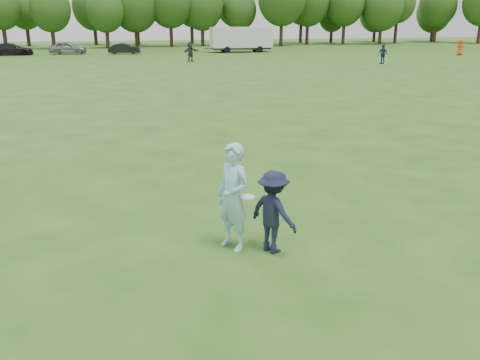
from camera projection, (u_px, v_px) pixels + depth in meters
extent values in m
plane|color=#244E15|center=(221.00, 254.00, 9.65)|extent=(200.00, 200.00, 0.00)
imported|color=#91CAE1|center=(233.00, 197.00, 9.63)|extent=(0.82, 0.91, 2.09)
imported|color=#181D35|center=(273.00, 212.00, 9.57)|extent=(1.06, 1.20, 1.61)
imported|color=navy|center=(383.00, 54.00, 49.87)|extent=(0.81, 1.18, 1.86)
imported|color=#D64719|center=(460.00, 47.00, 61.36)|extent=(0.97, 0.68, 1.87)
imported|color=#2A2A2A|center=(191.00, 52.00, 52.04)|extent=(1.91, 1.45, 2.01)
imported|color=black|center=(11.00, 49.00, 61.39)|extent=(4.97, 2.15, 1.42)
imported|color=gray|center=(68.00, 48.00, 63.38)|extent=(4.70, 2.34, 1.54)
imported|color=black|center=(124.00, 49.00, 63.75)|extent=(4.11, 1.83, 1.31)
cone|color=orange|center=(266.00, 55.00, 59.19)|extent=(0.28, 0.28, 0.30)
cylinder|color=white|center=(248.00, 197.00, 9.43)|extent=(0.32, 0.32, 0.05)
cube|color=silver|center=(241.00, 37.00, 66.82)|extent=(8.00, 2.50, 2.60)
cube|color=black|center=(241.00, 48.00, 67.24)|extent=(7.60, 2.30, 0.25)
cylinder|color=black|center=(227.00, 50.00, 65.60)|extent=(0.80, 0.25, 0.80)
cylinder|color=black|center=(223.00, 49.00, 67.91)|extent=(0.80, 0.25, 0.80)
cylinder|color=black|center=(260.00, 49.00, 66.64)|extent=(0.80, 0.25, 0.80)
cylinder|color=black|center=(255.00, 48.00, 68.94)|extent=(0.80, 0.25, 0.80)
cube|color=#333333|center=(209.00, 48.00, 66.19)|extent=(1.20, 0.15, 0.12)
cylinder|color=#332114|center=(5.00, 37.00, 72.87)|extent=(0.56, 0.56, 3.46)
ellipsoid|color=#244015|center=(1.00, 7.00, 71.63)|extent=(5.49, 5.49, 6.31)
cylinder|color=#332114|center=(53.00, 38.00, 74.33)|extent=(0.56, 0.56, 3.14)
ellipsoid|color=#244015|center=(50.00, 9.00, 73.11)|extent=(5.78, 5.78, 6.64)
cylinder|color=#332114|center=(107.00, 38.00, 75.93)|extent=(0.56, 0.56, 3.01)
ellipsoid|color=#244015|center=(105.00, 11.00, 74.76)|extent=(5.46, 5.46, 6.28)
cylinder|color=#332114|center=(137.00, 36.00, 79.13)|extent=(0.56, 0.56, 3.23)
ellipsoid|color=#244015|center=(135.00, 4.00, 77.70)|extent=(7.29, 7.29, 8.38)
cylinder|color=#332114|center=(171.00, 34.00, 80.23)|extent=(0.56, 0.56, 3.77)
ellipsoid|color=#244015|center=(170.00, 2.00, 78.76)|extent=(6.95, 6.95, 8.00)
cylinder|color=#332114|center=(203.00, 35.00, 82.05)|extent=(0.56, 0.56, 3.33)
ellipsoid|color=#244015|center=(202.00, 6.00, 80.68)|extent=(6.71, 6.71, 7.71)
cylinder|color=#332114|center=(239.00, 35.00, 83.76)|extent=(0.56, 0.56, 3.22)
ellipsoid|color=#244015|center=(239.00, 10.00, 82.55)|extent=(5.54, 5.54, 6.37)
cylinder|color=#332114|center=(281.00, 33.00, 82.37)|extent=(0.56, 0.56, 4.15)
cylinder|color=#332114|center=(307.00, 32.00, 87.04)|extent=(0.56, 0.56, 3.95)
ellipsoid|color=#244015|center=(308.00, 2.00, 85.51)|extent=(7.16, 7.16, 8.24)
cylinder|color=#332114|center=(343.00, 33.00, 87.21)|extent=(0.56, 0.56, 3.90)
ellipsoid|color=#244015|center=(345.00, 4.00, 85.78)|extent=(6.49, 6.49, 7.46)
cylinder|color=#332114|center=(380.00, 35.00, 87.67)|extent=(0.56, 0.56, 3.16)
ellipsoid|color=#244015|center=(382.00, 7.00, 86.29)|extent=(6.99, 6.99, 8.04)
cylinder|color=#332114|center=(396.00, 31.00, 90.76)|extent=(0.56, 0.56, 4.29)
ellipsoid|color=#244015|center=(398.00, 3.00, 89.33)|extent=(6.02, 6.02, 6.93)
cylinder|color=#332114|center=(435.00, 32.00, 94.45)|extent=(0.56, 0.56, 3.68)
ellipsoid|color=#244015|center=(438.00, 5.00, 93.02)|extent=(6.78, 6.78, 7.80)
cylinder|color=#332114|center=(479.00, 32.00, 90.37)|extent=(0.56, 0.56, 3.96)
cylinder|color=#332114|center=(28.00, 36.00, 81.51)|extent=(0.56, 0.56, 3.29)
ellipsoid|color=#244015|center=(25.00, 10.00, 80.32)|extent=(5.30, 5.30, 6.09)
cylinder|color=#332114|center=(95.00, 35.00, 85.32)|extent=(0.56, 0.56, 3.28)
ellipsoid|color=#244015|center=(93.00, 6.00, 83.95)|extent=(6.78, 6.78, 7.79)
cylinder|color=#332114|center=(138.00, 35.00, 85.55)|extent=(0.56, 0.56, 3.11)
ellipsoid|color=#244015|center=(137.00, 11.00, 84.39)|extent=(5.34, 5.34, 6.14)
cylinder|color=#332114|center=(192.00, 33.00, 89.02)|extent=(0.56, 0.56, 3.50)
ellipsoid|color=#244015|center=(191.00, 11.00, 87.86)|extent=(4.82, 4.82, 5.54)
cylinder|color=#332114|center=(234.00, 32.00, 91.35)|extent=(0.56, 0.56, 3.80)
ellipsoid|color=#244015|center=(234.00, 5.00, 89.95)|extent=(6.34, 6.34, 7.29)
cylinder|color=#332114|center=(301.00, 32.00, 92.57)|extent=(0.56, 0.56, 3.84)
ellipsoid|color=#244015|center=(301.00, 8.00, 91.33)|extent=(5.09, 5.09, 5.86)
cylinder|color=#332114|center=(331.00, 35.00, 92.99)|extent=(0.56, 0.56, 2.58)
ellipsoid|color=#244015|center=(332.00, 16.00, 91.97)|extent=(4.86, 4.86, 5.59)
cylinder|color=#332114|center=(374.00, 35.00, 96.53)|extent=(0.56, 0.56, 2.62)
ellipsoid|color=#244015|center=(376.00, 13.00, 95.34)|extent=(6.11, 6.11, 7.02)
cylinder|color=#332114|center=(432.00, 35.00, 98.03)|extent=(0.56, 0.56, 2.54)
ellipsoid|color=#244015|center=(434.00, 13.00, 96.81)|extent=(6.47, 6.47, 7.44)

